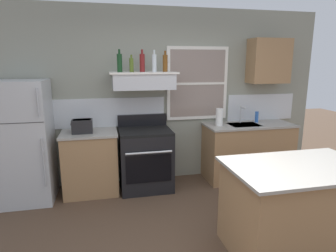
{
  "coord_description": "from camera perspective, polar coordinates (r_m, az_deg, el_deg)",
  "views": [
    {
      "loc": [
        -0.82,
        -2.25,
        1.88
      ],
      "look_at": [
        -0.05,
        1.2,
        1.1
      ],
      "focal_mm": 30.84,
      "sensor_mm": 36.0,
      "label": 1
    }
  ],
  "objects": [
    {
      "name": "counter_left_of_stove",
      "position": [
        4.39,
        -15.01,
        -6.91
      ],
      "size": [
        0.79,
        0.63,
        0.91
      ],
      "color": "#9E754C",
      "rests_on": "ground_plane"
    },
    {
      "name": "refrigerator",
      "position": [
        4.35,
        -26.56,
        -2.87
      ],
      "size": [
        0.7,
        0.72,
        1.66
      ],
      "color": "#B7BABC",
      "rests_on": "ground_plane"
    },
    {
      "name": "range_hood_shelf",
      "position": [
        4.25,
        -4.93,
        8.96
      ],
      "size": [
        0.96,
        0.52,
        0.24
      ],
      "color": "silver"
    },
    {
      "name": "counter_right_with_sink",
      "position": [
        4.94,
        15.46,
        -4.76
      ],
      "size": [
        1.43,
        0.63,
        0.91
      ],
      "color": "#9E754C",
      "rests_on": "ground_plane"
    },
    {
      "name": "toaster",
      "position": [
        4.22,
        -16.58,
        0.01
      ],
      "size": [
        0.3,
        0.2,
        0.19
      ],
      "color": "black",
      "rests_on": "counter_left_of_stove"
    },
    {
      "name": "sink_faucet",
      "position": [
        4.83,
        14.31,
        2.6
      ],
      "size": [
        0.03,
        0.17,
        0.28
      ],
      "color": "silver",
      "rests_on": "counter_right_with_sink"
    },
    {
      "name": "upper_cabinet_right",
      "position": [
        5.02,
        19.28,
        12.01
      ],
      "size": [
        0.64,
        0.32,
        0.7
      ],
      "color": "#9E754C"
    },
    {
      "name": "bottle_dark_green_wine",
      "position": [
        4.2,
        -9.55,
        12.26
      ],
      "size": [
        0.07,
        0.07,
        0.31
      ],
      "color": "#143819",
      "rests_on": "range_hood_shelf"
    },
    {
      "name": "back_wall",
      "position": [
        4.58,
        -1.82,
        5.85
      ],
      "size": [
        5.4,
        0.11,
        2.7
      ],
      "color": "gray",
      "rests_on": "ground_plane"
    },
    {
      "name": "kitchen_island",
      "position": [
        3.25,
        24.07,
        -14.7
      ],
      "size": [
        1.4,
        0.9,
        0.91
      ],
      "color": "#9E754C",
      "rests_on": "ground_plane"
    },
    {
      "name": "bottle_clear_tall",
      "position": [
        4.23,
        -2.72,
        12.38
      ],
      "size": [
        0.06,
        0.06,
        0.31
      ],
      "color": "silver",
      "rests_on": "range_hood_shelf"
    },
    {
      "name": "stove_range",
      "position": [
        4.38,
        -4.47,
        -6.42
      ],
      "size": [
        0.76,
        0.69,
        1.09
      ],
      "color": "black",
      "rests_on": "ground_plane"
    },
    {
      "name": "bottle_olive_oil_square",
      "position": [
        4.21,
        -7.23,
        11.91
      ],
      "size": [
        0.06,
        0.06,
        0.24
      ],
      "color": "#4C601E",
      "rests_on": "range_hood_shelf"
    },
    {
      "name": "bottle_amber_wine",
      "position": [
        4.28,
        -0.56,
        12.35
      ],
      "size": [
        0.07,
        0.07,
        0.3
      ],
      "color": "brown",
      "rests_on": "range_hood_shelf"
    },
    {
      "name": "bottle_red_label_wine",
      "position": [
        4.25,
        -5.12,
        12.38
      ],
      "size": [
        0.07,
        0.07,
        0.31
      ],
      "color": "maroon",
      "rests_on": "range_hood_shelf"
    },
    {
      "name": "dish_soap_bottle",
      "position": [
        4.98,
        17.12,
        1.73
      ],
      "size": [
        0.06,
        0.06,
        0.18
      ],
      "primitive_type": "cylinder",
      "color": "blue",
      "rests_on": "counter_right_with_sink"
    },
    {
      "name": "paper_towel_roll",
      "position": [
        4.58,
        10.1,
        1.75
      ],
      "size": [
        0.11,
        0.11,
        0.27
      ],
      "primitive_type": "cylinder",
      "color": "white",
      "rests_on": "counter_right_with_sink"
    }
  ]
}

